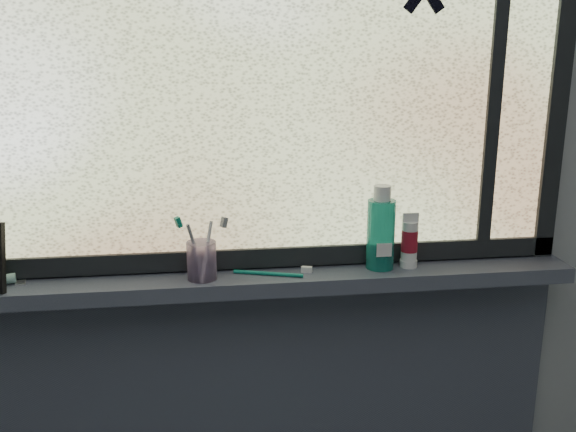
% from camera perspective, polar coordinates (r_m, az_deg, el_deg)
% --- Properties ---
extents(wall_back, '(3.00, 0.01, 2.50)m').
position_cam_1_polar(wall_back, '(1.65, -2.51, 3.27)').
color(wall_back, '#9EA3A8').
rests_on(wall_back, ground).
extents(windowsill, '(1.62, 0.14, 0.04)m').
position_cam_1_polar(windowsill, '(1.65, -2.17, -5.82)').
color(windowsill, '#434959').
rests_on(windowsill, wall_back).
extents(window_pane, '(1.50, 0.01, 1.00)m').
position_cam_1_polar(window_pane, '(1.59, -2.55, 13.03)').
color(window_pane, silver).
rests_on(window_pane, wall_back).
extents(frame_bottom, '(1.60, 0.03, 0.05)m').
position_cam_1_polar(frame_bottom, '(1.67, -2.35, -3.64)').
color(frame_bottom, black).
rests_on(frame_bottom, windowsill).
extents(frame_right, '(0.05, 0.03, 1.10)m').
position_cam_1_polar(frame_right, '(1.83, 23.07, 12.15)').
color(frame_right, black).
rests_on(frame_right, wall_back).
extents(frame_mullion, '(0.03, 0.03, 1.00)m').
position_cam_1_polar(frame_mullion, '(1.74, 18.00, 12.52)').
color(frame_mullion, black).
rests_on(frame_mullion, wall_back).
extents(toothbrush_cup, '(0.10, 0.10, 0.10)m').
position_cam_1_polar(toothbrush_cup, '(1.60, -7.68, -3.94)').
color(toothbrush_cup, '#B191C1').
rests_on(toothbrush_cup, windowsill).
extents(toothbrush_lying, '(0.22, 0.09, 0.01)m').
position_cam_1_polar(toothbrush_lying, '(1.63, -1.77, -5.05)').
color(toothbrush_lying, '#0D7763').
rests_on(toothbrush_lying, windowsill).
extents(mouthwash_bottle, '(0.08, 0.08, 0.18)m').
position_cam_1_polar(mouthwash_bottle, '(1.67, 8.26, -1.00)').
color(mouthwash_bottle, teal).
rests_on(mouthwash_bottle, windowsill).
extents(cream_tube, '(0.05, 0.05, 0.10)m').
position_cam_1_polar(cream_tube, '(1.69, 10.76, -1.96)').
color(cream_tube, silver).
rests_on(cream_tube, windowsill).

